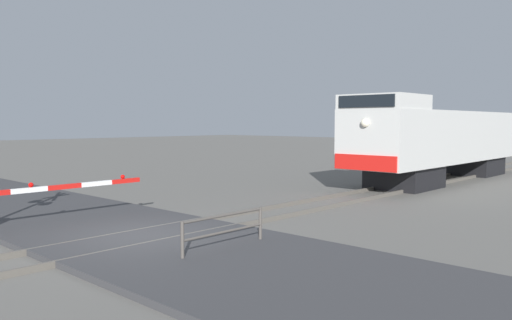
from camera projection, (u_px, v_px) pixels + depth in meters
ground_plane at (143, 241)px, 13.19m from camera, size 160.00×160.00×0.00m
rail_track_left at (128, 234)px, 13.67m from camera, size 0.08×80.00×0.15m
rail_track_right at (160, 242)px, 12.69m from camera, size 0.08×80.00×0.15m
road_surface at (143, 238)px, 13.18m from camera, size 36.00×5.42×0.15m
locomotive at (442, 139)px, 26.51m from camera, size 3.05×15.89×4.25m
guard_railing at (224, 228)px, 11.80m from camera, size 0.08×2.55×0.95m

